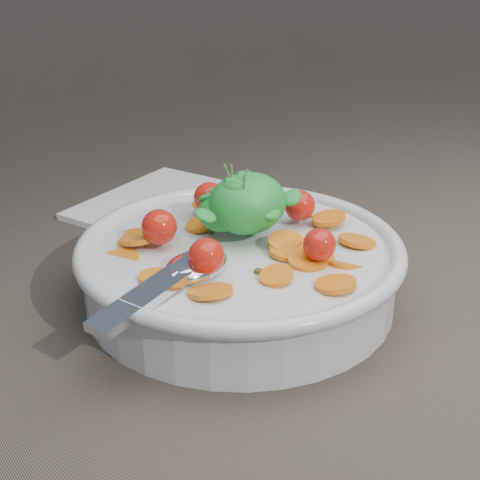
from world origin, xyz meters
TOP-DOWN VIEW (x-y plane):
  - ground at (0.00, 0.00)m, footprint 6.00×6.00m
  - bowl at (-0.03, 0.01)m, footprint 0.27×0.25m
  - napkin at (0.03, 0.21)m, footprint 0.22×0.21m

SIDE VIEW (x-z plane):
  - ground at x=0.00m, z-range 0.00..0.00m
  - napkin at x=0.03m, z-range 0.00..0.01m
  - bowl at x=-0.03m, z-range -0.02..0.08m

